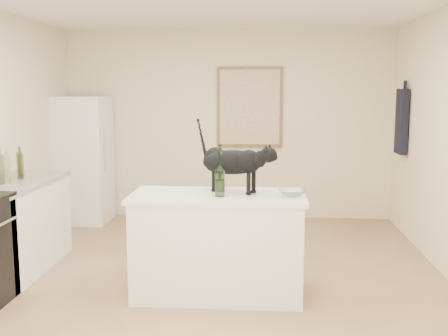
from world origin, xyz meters
TOP-DOWN VIEW (x-y plane):
  - floor at (0.00, 0.00)m, footprint 5.50×5.50m
  - wall_back at (0.00, 2.75)m, footprint 4.50×0.00m
  - wall_front at (0.00, -2.75)m, footprint 4.50×0.00m
  - island_base at (0.10, -0.20)m, footprint 1.44×0.67m
  - island_top at (0.10, -0.20)m, footprint 1.50×0.70m
  - left_cabinets at (-1.95, 0.30)m, footprint 0.60×1.40m
  - left_countertop at (-1.95, 0.30)m, footprint 0.62×1.44m
  - fridge at (-1.95, 2.35)m, footprint 0.68×0.68m
  - artwork_frame at (0.30, 2.72)m, footprint 0.90×0.03m
  - artwork_canvas at (0.30, 2.70)m, footprint 0.82×0.00m
  - hanging_garment at (2.19, 2.05)m, footprint 0.08×0.34m
  - black_cat at (0.22, -0.11)m, footprint 0.70×0.46m
  - wine_bottle at (0.12, -0.30)m, footprint 0.09×0.09m
  - glass_bowl at (0.73, -0.25)m, footprint 0.26×0.26m
  - fridge_paper at (-1.60, 2.38)m, footprint 0.01×0.14m
  - counter_bottle_cluster at (-1.97, 0.33)m, footprint 0.12×0.45m

SIDE VIEW (x-z plane):
  - floor at x=0.00m, z-range 0.00..0.00m
  - island_base at x=0.10m, z-range 0.00..0.86m
  - left_cabinets at x=-1.95m, z-range 0.00..0.86m
  - fridge at x=-1.95m, z-range 0.00..1.70m
  - island_top at x=0.10m, z-range 0.86..0.90m
  - left_countertop at x=-1.95m, z-range 0.86..0.90m
  - glass_bowl at x=0.73m, z-range 0.90..0.96m
  - counter_bottle_cluster at x=-1.97m, z-range 0.89..1.18m
  - wine_bottle at x=0.12m, z-range 0.90..1.29m
  - black_cat at x=0.22m, z-range 0.90..1.37m
  - fridge_paper at x=-1.60m, z-range 1.20..1.38m
  - wall_back at x=0.00m, z-range -0.95..3.55m
  - wall_front at x=0.00m, z-range -0.95..3.55m
  - hanging_garment at x=2.19m, z-range 1.00..1.80m
  - artwork_frame at x=0.30m, z-range 1.00..2.10m
  - artwork_canvas at x=0.30m, z-range 1.04..2.06m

